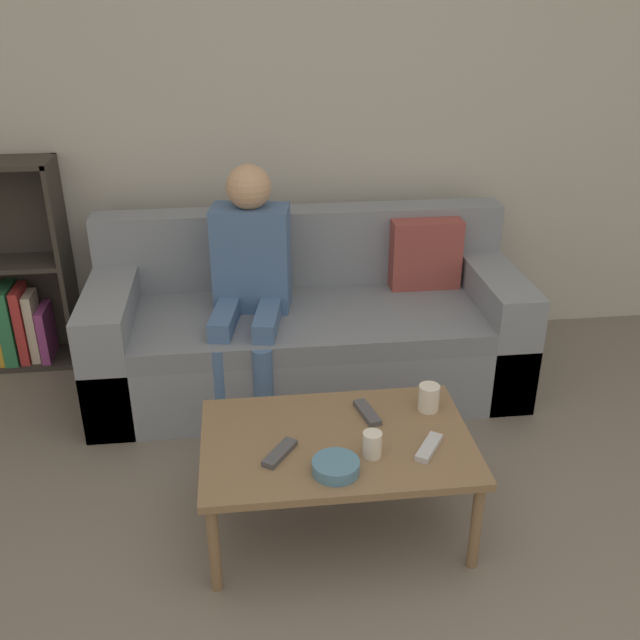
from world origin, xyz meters
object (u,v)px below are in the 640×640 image
Objects in this scene: cup_far at (372,444)px; tv_remote_1 at (429,447)px; coffee_table at (337,447)px; tv_remote_0 at (280,453)px; person_adult at (250,269)px; tv_remote_2 at (367,413)px; snack_bowl at (336,467)px; cup_near at (429,398)px; couch at (309,331)px.

tv_remote_1 is (0.21, 0.01, -0.04)m from cup_far.
tv_remote_0 reaches higher than coffee_table.
cup_far is at bearing -144.42° from tv_remote_1.
tv_remote_2 is at bearing -54.46° from person_adult.
tv_remote_1 is 0.36m from snack_bowl.
tv_remote_0 is (-0.21, -0.08, 0.05)m from coffee_table.
snack_bowl reaches higher than coffee_table.
tv_remote_2 is at bearing -177.06° from cup_near.
person_adult is at bearing 105.32° from coffee_table.
coffee_table is 0.23m from tv_remote_0.
person_adult is at bearing -164.83° from couch.
snack_bowl is (-0.17, -0.33, 0.01)m from tv_remote_2.
cup_far is at bearing 29.45° from snack_bowl.
snack_bowl is (-0.35, -0.09, 0.01)m from tv_remote_1.
coffee_table is 0.20m from tv_remote_2.
couch is 12.52× the size of tv_remote_1.
person_adult reaches higher than couch.
couch reaches higher than tv_remote_2.
cup_far is at bearing 28.46° from tv_remote_0.
cup_far is (0.39, -1.12, -0.23)m from person_adult.
tv_remote_0 is (-0.32, 0.04, -0.04)m from cup_far.
coffee_table is at bearing 133.77° from cup_far.
cup_far is at bearing -60.98° from person_adult.
snack_bowl reaches higher than tv_remote_2.
tv_remote_2 is (0.14, 0.14, 0.05)m from coffee_table.
cup_near reaches higher than tv_remote_2.
tv_remote_1 is (0.59, -1.12, -0.26)m from person_adult.
cup_near is at bearing 44.35° from cup_far.
cup_far reaches higher than coffee_table.
couch is 1.84× the size of person_adult.
couch is 1.29m from snack_bowl.
cup_near is 0.64× the size of snack_bowl.
cup_far is 0.16m from snack_bowl.
cup_near is at bearing -10.14° from tv_remote_2.
tv_remote_0 is at bearing 173.54° from cup_far.
person_adult is at bearing 108.92° from cup_far.
cup_near reaches higher than tv_remote_1.
snack_bowl is (-0.03, -0.19, 0.06)m from coffee_table.
coffee_table is at bearing -64.57° from person_adult.
couch is 0.48m from person_adult.
snack_bowl is at bearing -129.98° from tv_remote_2.
tv_remote_0 is at bearing -160.31° from coffee_table.
cup_far is (0.10, -1.20, 0.15)m from couch.
snack_bowl reaches higher than tv_remote_0.
person_adult reaches higher than coffee_table.
person_adult reaches higher than tv_remote_1.
coffee_table is 0.20m from snack_bowl.
couch is 12.88× the size of snack_bowl.
person_adult reaches higher than tv_remote_0.
tv_remote_1 is 0.95× the size of tv_remote_2.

